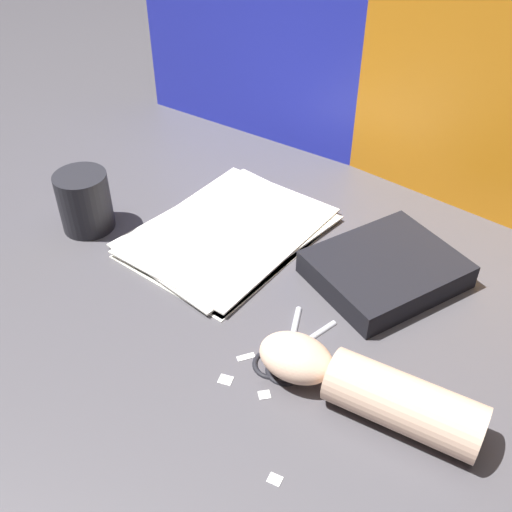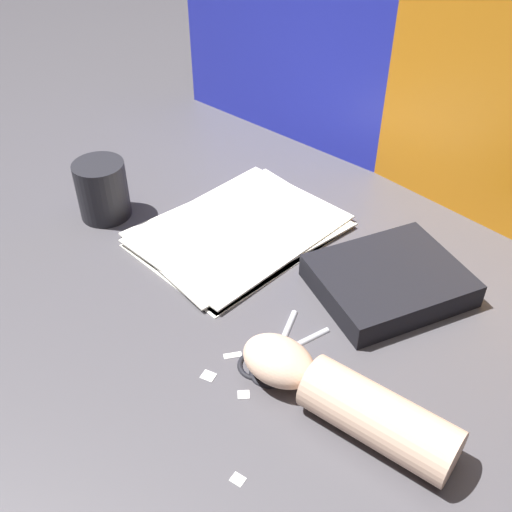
# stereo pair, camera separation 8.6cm
# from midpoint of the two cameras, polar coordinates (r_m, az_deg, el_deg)

# --- Properties ---
(ground_plane) EXTENTS (6.00, 6.00, 0.00)m
(ground_plane) POSITION_cam_midpoint_polar(r_m,az_deg,el_deg) (0.90, 0.20, -2.70)
(ground_plane) COLOR #4C494F
(backdrop_panel_left) EXTENTS (0.63, 0.05, 0.48)m
(backdrop_panel_left) POSITION_cam_midpoint_polar(r_m,az_deg,el_deg) (1.18, 7.27, 21.16)
(backdrop_panel_left) COLOR #2833D1
(backdrop_panel_left) RESTS_ON ground_plane
(backdrop_panel_center) EXTENTS (0.79, 0.06, 0.38)m
(backdrop_panel_center) POSITION_cam_midpoint_polar(r_m,az_deg,el_deg) (1.04, 23.12, 12.77)
(backdrop_panel_center) COLOR orange
(backdrop_panel_center) RESTS_ON ground_plane
(paper_stack) EXTENTS (0.27, 0.34, 0.01)m
(paper_stack) POSITION_cam_midpoint_polar(r_m,az_deg,el_deg) (0.99, 0.94, 2.30)
(paper_stack) COLOR white
(paper_stack) RESTS_ON ground_plane
(book_closed) EXTENTS (0.24, 0.26, 0.04)m
(book_closed) POSITION_cam_midpoint_polar(r_m,az_deg,el_deg) (0.91, 15.19, -2.36)
(book_closed) COLOR black
(book_closed) RESTS_ON ground_plane
(scissors) EXTENTS (0.09, 0.15, 0.01)m
(scissors) POSITION_cam_midpoint_polar(r_m,az_deg,el_deg) (0.79, 4.67, -9.78)
(scissors) COLOR silver
(scissors) RESTS_ON ground_plane
(hand_forearm) EXTENTS (0.29, 0.10, 0.07)m
(hand_forearm) POSITION_cam_midpoint_polar(r_m,az_deg,el_deg) (0.73, 12.12, -13.40)
(hand_forearm) COLOR beige
(hand_forearm) RESTS_ON ground_plane
(paper_scrap_near) EXTENTS (0.02, 0.02, 0.00)m
(paper_scrap_near) POSITION_cam_midpoint_polar(r_m,az_deg,el_deg) (0.70, 2.02, -20.68)
(paper_scrap_near) COLOR white
(paper_scrap_near) RESTS_ON ground_plane
(paper_scrap_mid) EXTENTS (0.02, 0.02, 0.00)m
(paper_scrap_mid) POSITION_cam_midpoint_polar(r_m,az_deg,el_deg) (0.78, -1.37, -11.48)
(paper_scrap_mid) COLOR white
(paper_scrap_mid) RESTS_ON ground_plane
(paper_scrap_far) EXTENTS (0.02, 0.02, 0.00)m
(paper_scrap_far) POSITION_cam_midpoint_polar(r_m,az_deg,el_deg) (0.80, 0.86, -9.57)
(paper_scrap_far) COLOR white
(paper_scrap_far) RESTS_ON ground_plane
(paper_scrap_side) EXTENTS (0.02, 0.02, 0.00)m
(paper_scrap_side) POSITION_cam_midpoint_polar(r_m,az_deg,el_deg) (0.76, 2.13, -13.20)
(paper_scrap_side) COLOR white
(paper_scrap_side) RESTS_ON ground_plane
(mug) EXTENTS (0.09, 0.09, 0.10)m
(mug) POSITION_cam_midpoint_polar(r_m,az_deg,el_deg) (1.04, -12.16, 6.09)
(mug) COLOR #232328
(mug) RESTS_ON ground_plane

